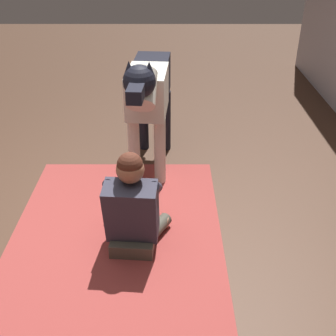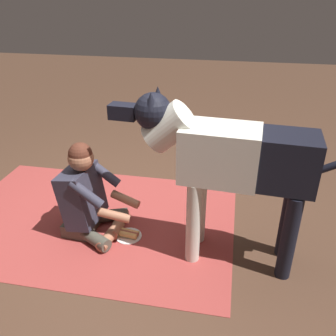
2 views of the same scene
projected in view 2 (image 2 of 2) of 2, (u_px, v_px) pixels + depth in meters
name	position (u px, v px, depth m)	size (l,w,h in m)	color
ground_plane	(123.00, 217.00, 3.36)	(15.74, 15.74, 0.00)	#4C3324
area_rug	(94.00, 219.00, 3.33)	(2.59, 1.76, 0.01)	#9D3A36
person_sitting_on_floor	(88.00, 197.00, 3.02)	(0.66, 0.58, 0.85)	#4F4C40
large_dog	(228.00, 160.00, 2.52)	(1.67, 0.42, 1.33)	silver
hot_dog_on_plate	(128.00, 234.00, 3.09)	(0.23, 0.23, 0.06)	white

